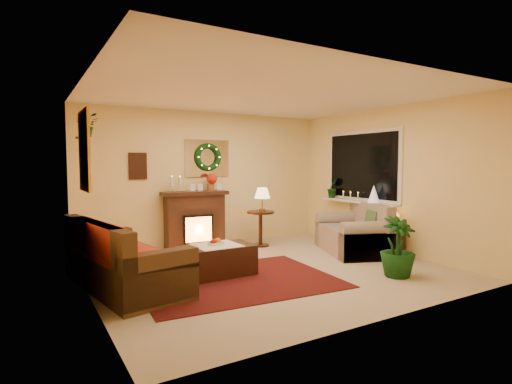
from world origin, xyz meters
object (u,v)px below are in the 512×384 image
loveseat (352,229)px  side_table_round (260,229)px  end_table_square (388,240)px  fireplace (195,219)px  sofa (126,254)px  coffee_table (217,261)px

loveseat → side_table_round: loveseat is taller
side_table_round → end_table_square: (1.46, -1.84, -0.05)m
fireplace → loveseat: size_ratio=0.72×
end_table_square → loveseat: bearing=122.1°
sofa → loveseat: (3.96, 0.05, -0.01)m
end_table_square → coffee_table: end_table_square is taller
sofa → coffee_table: size_ratio=1.98×
loveseat → sofa: bearing=-157.8°
fireplace → side_table_round: 1.28m
loveseat → coffee_table: size_ratio=1.47×
sofa → side_table_round: bearing=15.5°
sofa → end_table_square: sofa is taller
loveseat → side_table_round: 1.73m
side_table_round → fireplace: bearing=156.6°
coffee_table → loveseat: bearing=2.7°
coffee_table → end_table_square: bearing=-7.6°
end_table_square → sofa: bearing=173.6°
coffee_table → fireplace: bearing=76.2°
sofa → loveseat: 3.96m
loveseat → end_table_square: loveseat is taller
end_table_square → coffee_table: bearing=173.0°
sofa → fireplace: fireplace is taller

